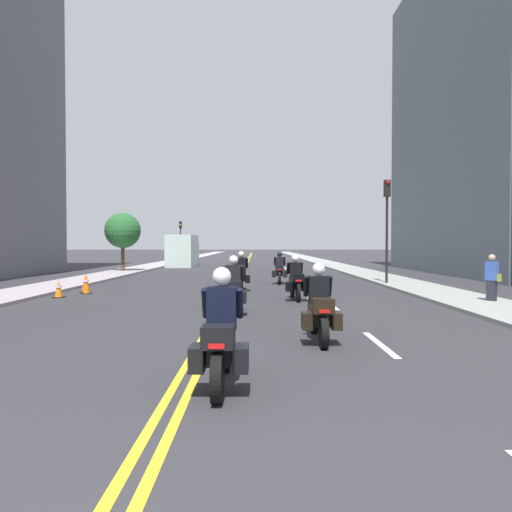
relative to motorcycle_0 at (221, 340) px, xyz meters
The scene contains 21 objects.
ground_plane 42.85m from the motorcycle_0, 90.72° to the left, with size 264.00×264.00×0.00m, color #2E2E32.
sidewalk_left 43.73m from the motorcycle_0, 101.53° to the left, with size 2.59×144.00×0.12m, color #A3989F.
sidewalk_right 43.53m from the motorcycle_0, 79.86° to the left, with size 2.59×144.00×0.12m, color gray.
centreline_yellow_inner 42.85m from the motorcycle_0, 90.89° to the left, with size 0.12×132.00×0.01m, color yellow.
centreline_yellow_outer 42.85m from the motorcycle_0, 90.56° to the left, with size 0.12×132.00×0.01m, color yellow.
lane_dashes_white 24.03m from the motorcycle_0, 83.04° to the left, with size 0.14×56.40×0.01m.
building_right_1 31.96m from the motorcycle_0, 58.14° to the left, with size 7.08×19.56×21.99m.
motorcycle_0 is the anchor object (origin of this frame).
motorcycle_1 3.56m from the motorcycle_0, 60.56° to the left, with size 0.76×2.20×1.59m.
motorcycle_2 6.93m from the motorcycle_0, 91.38° to the left, with size 0.77×2.31×1.65m.
motorcycle_3 10.42m from the motorcycle_0, 79.66° to the left, with size 0.78×2.20×1.60m.
motorcycle_4 13.78m from the motorcycle_0, 90.67° to the left, with size 0.76×2.20×1.68m.
motorcycle_5 17.32m from the motorcycle_0, 84.51° to the left, with size 0.78×2.16×1.61m.
traffic_cone_0 14.56m from the motorcycle_0, 116.81° to the left, with size 0.35×0.35×0.71m.
traffic_cone_1 13.82m from the motorcycle_0, 116.95° to the left, with size 0.35×0.35×0.82m.
traffic_cone_2 12.96m from the motorcycle_0, 121.79° to the left, with size 0.38×0.38×0.64m.
traffic_light_near 17.87m from the motorcycle_0, 67.47° to the left, with size 0.28×0.38×5.05m.
traffic_light_far 46.38m from the motorcycle_0, 99.75° to the left, with size 0.28×0.38×4.51m.
pedestrian_1 12.19m from the motorcycle_0, 47.76° to the left, with size 0.44×0.46×1.64m.
street_tree_1 28.40m from the motorcycle_0, 108.35° to the left, with size 2.49×2.49×4.20m.
parked_truck 36.59m from the motorcycle_0, 99.51° to the left, with size 2.20×6.50×2.80m.
Camera 1 is at (1.01, -1.25, 1.96)m, focal length 33.20 mm.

